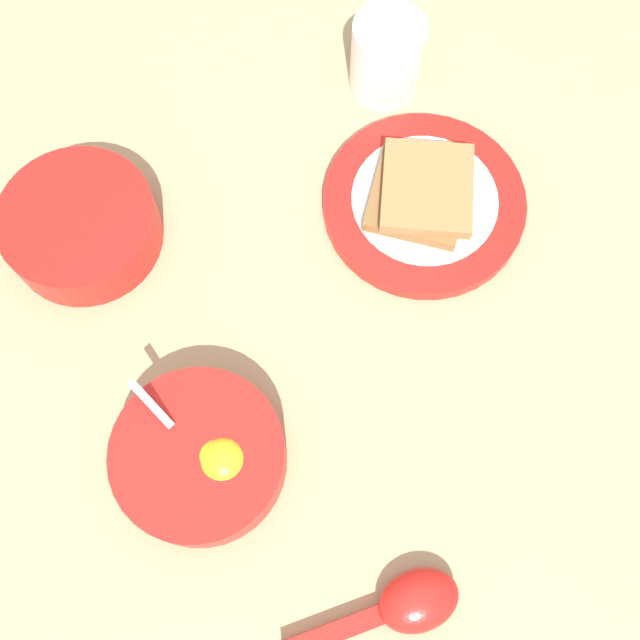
# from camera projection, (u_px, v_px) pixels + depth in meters

# --- Properties ---
(ground_plane) EXTENTS (3.00, 3.00, 0.00)m
(ground_plane) POSITION_uv_depth(u_px,v_px,m) (312.00, 300.00, 0.76)
(ground_plane) COLOR tan
(egg_bowl) EXTENTS (0.16, 0.16, 0.08)m
(egg_bowl) POSITION_uv_depth(u_px,v_px,m) (200.00, 457.00, 0.68)
(egg_bowl) COLOR red
(egg_bowl) RESTS_ON ground_plane
(toast_plate) EXTENTS (0.21, 0.21, 0.02)m
(toast_plate) POSITION_uv_depth(u_px,v_px,m) (424.00, 203.00, 0.78)
(toast_plate) COLOR red
(toast_plate) RESTS_ON ground_plane
(toast_sandwich) EXTENTS (0.14, 0.14, 0.03)m
(toast_sandwich) POSITION_uv_depth(u_px,v_px,m) (423.00, 192.00, 0.76)
(toast_sandwich) COLOR brown
(toast_sandwich) RESTS_ON toast_plate
(soup_spoon) EXTENTS (0.11, 0.15, 0.03)m
(soup_spoon) POSITION_uv_depth(u_px,v_px,m) (406.00, 605.00, 0.64)
(soup_spoon) COLOR red
(soup_spoon) RESTS_ON ground_plane
(congee_bowl) EXTENTS (0.16, 0.16, 0.05)m
(congee_bowl) POSITION_uv_depth(u_px,v_px,m) (81.00, 225.00, 0.75)
(congee_bowl) COLOR red
(congee_bowl) RESTS_ON ground_plane
(drinking_cup) EXTENTS (0.08, 0.08, 0.09)m
(drinking_cup) POSITION_uv_depth(u_px,v_px,m) (387.00, 55.00, 0.80)
(drinking_cup) COLOR silver
(drinking_cup) RESTS_ON ground_plane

